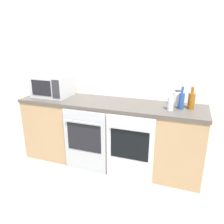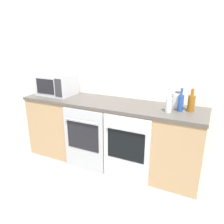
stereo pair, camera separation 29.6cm
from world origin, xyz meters
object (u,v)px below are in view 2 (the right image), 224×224
bottle_amber (191,103)px  kettle (178,100)px  oven_right (126,150)px  bottle_clear (169,105)px  oven_left (84,140)px  bottle_blue (181,102)px  microwave (57,84)px

bottle_amber → kettle: bearing=153.2°
bottle_amber → kettle: size_ratio=1.36×
oven_right → bottle_clear: bearing=29.0°
oven_left → oven_right: (0.61, 0.00, 0.00)m
bottle_amber → bottle_blue: (-0.11, -0.05, 0.00)m
bottle_amber → kettle: 0.19m
oven_right → bottle_blue: bearing=31.5°
microwave → bottle_clear: bearing=-4.1°
microwave → bottle_amber: size_ratio=1.93×
oven_left → bottle_amber: bearing=16.6°
oven_right → bottle_amber: (0.65, 0.38, 0.58)m
bottle_amber → microwave: bearing=-179.4°
oven_left → bottle_amber: size_ratio=3.20×
oven_right → bottle_blue: (0.54, 0.33, 0.58)m
oven_right → oven_left: bearing=180.0°
microwave → bottle_clear: microwave is taller
oven_right → microwave: 1.48m
bottle_amber → kettle: bottle_amber is taller
oven_left → microwave: (-0.67, 0.35, 0.63)m
microwave → bottle_blue: microwave is taller
oven_right → kettle: 0.88m
oven_right → microwave: microwave is taller
oven_left → bottle_clear: bottle_clear is taller
bottle_amber → oven_left: bearing=-163.4°
oven_right → bottle_blue: size_ratio=3.14×
bottle_blue → kettle: bearing=112.6°
microwave → bottle_blue: bearing=-0.8°
bottle_clear → kettle: bearing=74.8°
oven_right → microwave: size_ratio=1.66×
oven_left → kettle: bearing=22.9°
bottle_clear → oven_left: bearing=-167.2°
kettle → oven_left: bearing=-157.1°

